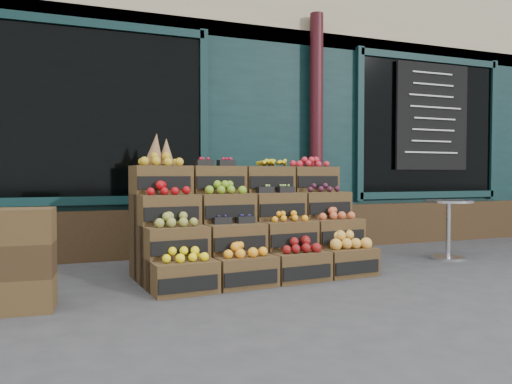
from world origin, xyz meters
name	(u,v)px	position (x,y,z in m)	size (l,w,h in m)	color
ground	(305,288)	(0.00, 0.00, 0.00)	(60.00, 60.00, 0.00)	#3A3A3C
shop_facade	(180,100)	(0.00, 5.11, 2.40)	(12.00, 6.24, 4.80)	black
crate_display	(250,231)	(-0.23, 0.78, 0.44)	(2.38, 1.31, 1.44)	#48341C
spare_crates	(18,260)	(-2.34, 0.11, 0.39)	(0.54, 0.40, 0.77)	#48341C
bistro_table	(448,222)	(2.33, 0.78, 0.45)	(0.57, 0.57, 0.72)	silver
shopkeeper	(90,171)	(-1.69, 2.98, 1.07)	(0.78, 0.51, 2.14)	#154C1C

